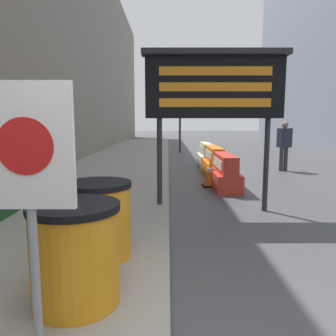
% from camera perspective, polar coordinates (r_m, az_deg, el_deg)
% --- Properties ---
extents(building_left_facade, '(0.40, 50.40, 10.93)m').
position_cam_1_polar(building_left_facade, '(12.90, -19.42, 24.60)').
color(building_left_facade, gray).
rests_on(building_left_facade, ground_plane).
extents(barrel_drum_foreground, '(0.78, 0.78, 0.88)m').
position_cam_1_polar(barrel_drum_foreground, '(3.01, -15.81, -14.14)').
color(barrel_drum_foreground, orange).
rests_on(barrel_drum_foreground, sidewalk_left).
extents(barrel_drum_middle, '(0.78, 0.78, 0.88)m').
position_cam_1_polar(barrel_drum_middle, '(3.93, -12.04, -8.72)').
color(barrel_drum_middle, orange).
rests_on(barrel_drum_middle, sidewalk_left).
extents(warning_sign, '(0.60, 0.08, 1.82)m').
position_cam_1_polar(warning_sign, '(2.25, -23.24, -0.13)').
color(warning_sign, gray).
rests_on(warning_sign, sidewalk_left).
extents(message_board, '(2.64, 0.36, 2.97)m').
position_cam_1_polar(message_board, '(6.21, 8.08, 13.73)').
color(message_board, '#28282B').
rests_on(message_board, ground_plane).
extents(jersey_barrier_red_striped, '(0.62, 1.71, 0.88)m').
position_cam_1_polar(jersey_barrier_red_striped, '(8.46, 9.85, -0.97)').
color(jersey_barrier_red_striped, red).
rests_on(jersey_barrier_red_striped, ground_plane).
extents(jersey_barrier_orange_near, '(0.57, 1.86, 0.92)m').
position_cam_1_polar(jersey_barrier_orange_near, '(10.40, 8.00, 0.83)').
color(jersey_barrier_orange_near, orange).
rests_on(jersey_barrier_orange_near, ground_plane).
extents(jersey_barrier_cream, '(0.55, 1.87, 0.89)m').
position_cam_1_polar(jersey_barrier_cream, '(12.60, 6.59, 2.07)').
color(jersey_barrier_cream, beige).
rests_on(jersey_barrier_cream, ground_plane).
extents(traffic_cone_near, '(0.43, 0.43, 0.78)m').
position_cam_1_polar(traffic_cone_near, '(8.68, 7.42, -0.74)').
color(traffic_cone_near, black).
rests_on(traffic_cone_near, ground_plane).
extents(traffic_light_near_curb, '(0.28, 0.44, 4.14)m').
position_cam_1_polar(traffic_light_near_curb, '(18.15, 2.12, 12.15)').
color(traffic_light_near_curb, '#2D2D30').
rests_on(traffic_light_near_curb, ground_plane).
extents(pedestrian_worker, '(0.51, 0.40, 1.70)m').
position_cam_1_polar(pedestrian_worker, '(12.01, 19.58, 4.29)').
color(pedestrian_worker, '#333338').
rests_on(pedestrian_worker, ground_plane).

